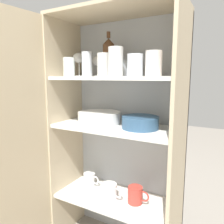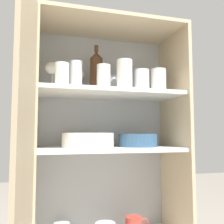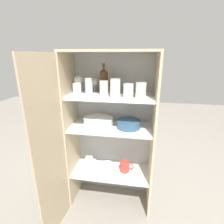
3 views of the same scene
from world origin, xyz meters
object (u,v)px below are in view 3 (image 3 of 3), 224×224
Objects in this scene: wine_bottle at (104,81)px; mixing_bowl_large at (128,124)px; plate_stack_white at (98,122)px; coffee_mug_primary at (90,161)px.

mixing_bowl_large is (0.22, -0.03, -0.36)m from wine_bottle.
plate_stack_white reaches higher than mixing_bowl_large.
plate_stack_white is at bearing -23.57° from coffee_mug_primary.
wine_bottle is 0.36m from plate_stack_white.
wine_bottle is 1.25× the size of mixing_bowl_large.
wine_bottle reaches higher than mixing_bowl_large.
plate_stack_white is at bearing -179.98° from mixing_bowl_large.
wine_bottle is 0.82m from coffee_mug_primary.
wine_bottle is at bearing 171.61° from mixing_bowl_large.
plate_stack_white reaches higher than coffee_mug_primary.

